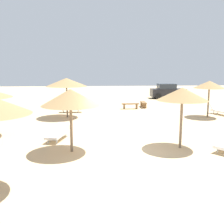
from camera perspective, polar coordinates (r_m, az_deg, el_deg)
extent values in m
plane|color=#D1B284|center=(11.38, 1.09, -8.54)|extent=(80.00, 80.00, 0.00)
cylinder|color=#75604C|center=(11.90, 14.95, -2.43)|extent=(0.12, 0.12, 2.25)
cone|color=#9E7A4C|center=(11.70, 15.23, 3.85)|extent=(2.23, 2.23, 0.56)
cylinder|color=#75604C|center=(18.98, -9.88, 2.35)|extent=(0.12, 0.12, 2.35)
cone|color=#9E7A4C|center=(18.85, -10.00, 6.48)|extent=(2.95, 2.95, 0.59)
torus|color=red|center=(18.95, -9.23, 2.53)|extent=(0.70, 0.16, 0.70)
cylinder|color=#75604C|center=(11.14, -8.96, -3.44)|extent=(0.12, 0.12, 2.11)
cone|color=#9E7A4C|center=(10.92, -9.14, 3.23)|extent=(2.46, 2.46, 0.70)
cylinder|color=#75604C|center=(20.02, 20.44, 2.06)|extent=(0.12, 0.12, 2.21)
cone|color=#9E7A4C|center=(19.91, 20.66, 5.68)|extent=(2.24, 2.24, 0.53)
cylinder|color=silver|center=(12.01, 22.23, -7.74)|extent=(0.06, 0.06, 0.22)
cube|color=white|center=(21.14, -9.11, 0.67)|extent=(1.71, 0.66, 0.12)
cube|color=white|center=(21.07, -6.96, 1.21)|extent=(0.53, 0.65, 0.33)
cylinder|color=silver|center=(21.35, -7.45, 0.34)|extent=(0.06, 0.06, 0.22)
cylinder|color=silver|center=(20.92, -7.51, 0.14)|extent=(0.06, 0.06, 0.22)
cylinder|color=silver|center=(21.44, -10.66, 0.29)|extent=(0.06, 0.06, 0.22)
cylinder|color=silver|center=(21.01, -10.78, 0.10)|extent=(0.06, 0.06, 0.22)
cube|color=white|center=(13.23, -11.98, -4.87)|extent=(1.05, 1.81, 0.12)
cube|color=white|center=(13.90, -10.76, -3.17)|extent=(0.74, 0.64, 0.39)
cylinder|color=silver|center=(13.89, -11.85, -4.89)|extent=(0.06, 0.06, 0.22)
cylinder|color=silver|center=(13.73, -10.15, -5.00)|extent=(0.06, 0.06, 0.22)
cylinder|color=silver|center=(12.83, -13.89, -6.19)|extent=(0.06, 0.06, 0.22)
cylinder|color=silver|center=(12.66, -12.06, -6.33)|extent=(0.06, 0.06, 0.22)
cube|color=white|center=(21.45, 23.04, 0.14)|extent=(1.17, 1.82, 0.12)
cube|color=white|center=(21.96, 21.58, 1.14)|extent=(0.75, 0.62, 0.46)
cylinder|color=silver|center=(21.73, 21.47, -0.10)|extent=(0.06, 0.06, 0.22)
cylinder|color=silver|center=(22.04, 22.28, -0.02)|extent=(0.06, 0.06, 0.22)
cube|color=brown|center=(23.70, 6.93, 2.11)|extent=(0.44, 1.51, 0.08)
cube|color=brown|center=(23.19, 7.13, 1.33)|extent=(0.36, 0.13, 0.41)
cube|color=brown|center=(24.27, 6.71, 1.71)|extent=(0.36, 0.13, 0.41)
cube|color=brown|center=(22.67, 4.08, 1.81)|extent=(1.51, 0.43, 0.08)
cube|color=brown|center=(22.63, 2.70, 1.18)|extent=(0.13, 0.36, 0.41)
cube|color=brown|center=(22.80, 5.44, 1.22)|extent=(0.13, 0.36, 0.41)
cube|color=black|center=(31.21, 12.22, 4.20)|extent=(4.02, 1.76, 0.90)
cube|color=#262D38|center=(31.09, 11.92, 5.57)|extent=(2.02, 1.59, 0.60)
cylinder|color=black|center=(32.46, 14.09, 3.71)|extent=(0.64, 0.23, 0.64)
cylinder|color=black|center=(30.80, 15.06, 3.36)|extent=(0.64, 0.23, 0.64)
cylinder|color=black|center=(31.76, 9.43, 3.74)|extent=(0.64, 0.23, 0.64)
cylinder|color=black|center=(30.06, 10.16, 3.39)|extent=(0.64, 0.23, 0.64)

